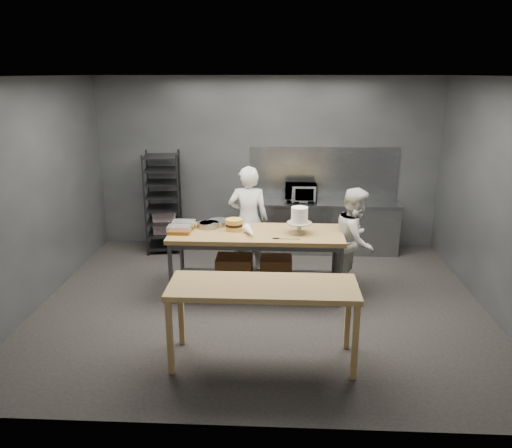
% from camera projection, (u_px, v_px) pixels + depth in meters
% --- Properties ---
extents(ground, '(6.00, 6.00, 0.00)m').
position_uv_depth(ground, '(261.00, 303.00, 6.86)').
color(ground, black).
rests_on(ground, ground).
extents(back_wall, '(6.00, 0.04, 3.00)m').
position_uv_depth(back_wall, '(267.00, 164.00, 8.81)').
color(back_wall, '#4C4F54').
rests_on(back_wall, ground).
extents(work_table, '(2.40, 0.90, 0.92)m').
position_uv_depth(work_table, '(255.00, 255.00, 7.03)').
color(work_table, olive).
rests_on(work_table, ground).
extents(near_counter, '(2.00, 0.70, 0.90)m').
position_uv_depth(near_counter, '(263.00, 292.00, 5.27)').
color(near_counter, '#A07742').
rests_on(near_counter, ground).
extents(back_counter, '(2.60, 0.60, 0.90)m').
position_uv_depth(back_counter, '(323.00, 226.00, 8.76)').
color(back_counter, slate).
rests_on(back_counter, ground).
extents(splashback_panel, '(2.60, 0.02, 0.90)m').
position_uv_depth(splashback_panel, '(324.00, 173.00, 8.79)').
color(splashback_panel, slate).
rests_on(splashback_panel, back_counter).
extents(speed_rack, '(0.69, 0.73, 1.75)m').
position_uv_depth(speed_rack, '(163.00, 203.00, 8.70)').
color(speed_rack, black).
rests_on(speed_rack, ground).
extents(chef_behind, '(0.63, 0.41, 1.70)m').
position_uv_depth(chef_behind, '(248.00, 220.00, 7.71)').
color(chef_behind, white).
rests_on(chef_behind, ground).
extents(chef_right, '(0.80, 0.89, 1.52)m').
position_uv_depth(chef_right, '(355.00, 241.00, 7.04)').
color(chef_right, silver).
rests_on(chef_right, ground).
extents(microwave, '(0.54, 0.37, 0.30)m').
position_uv_depth(microwave, '(301.00, 193.00, 8.61)').
color(microwave, black).
rests_on(microwave, back_counter).
extents(frosted_cake_stand, '(0.34, 0.34, 0.37)m').
position_uv_depth(frosted_cake_stand, '(299.00, 217.00, 6.80)').
color(frosted_cake_stand, '#B5AC91').
rests_on(frosted_cake_stand, work_table).
extents(layer_cake, '(0.24, 0.24, 0.16)m').
position_uv_depth(layer_cake, '(234.00, 225.00, 6.98)').
color(layer_cake, gold).
rests_on(layer_cake, work_table).
extents(cake_pans, '(0.78, 0.45, 0.07)m').
position_uv_depth(cake_pans, '(205.00, 224.00, 7.14)').
color(cake_pans, gray).
rests_on(cake_pans, work_table).
extents(piping_bag, '(0.23, 0.40, 0.12)m').
position_uv_depth(piping_bag, '(250.00, 232.00, 6.73)').
color(piping_bag, white).
rests_on(piping_bag, work_table).
extents(offset_spatula, '(0.36, 0.02, 0.02)m').
position_uv_depth(offset_spatula, '(282.00, 239.00, 6.62)').
color(offset_spatula, slate).
rests_on(offset_spatula, work_table).
extents(pastry_clamshells, '(0.33, 0.45, 0.11)m').
position_uv_depth(pastry_clamshells, '(182.00, 227.00, 6.95)').
color(pastry_clamshells, '#9F641F').
rests_on(pastry_clamshells, work_table).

